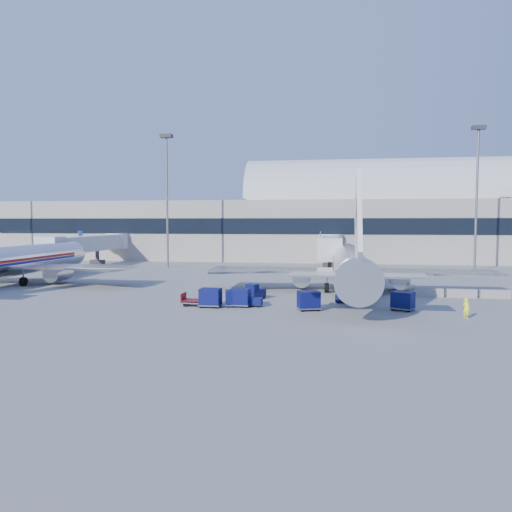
% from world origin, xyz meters
% --- Properties ---
extents(ground, '(260.00, 260.00, 0.00)m').
position_xyz_m(ground, '(0.00, 0.00, 0.00)').
color(ground, gray).
rests_on(ground, ground).
extents(terminal, '(170.00, 28.15, 21.00)m').
position_xyz_m(terminal, '(-13.60, 55.96, 7.52)').
color(terminal, '#B2AA9E').
rests_on(terminal, ground).
extents(airliner_main, '(32.00, 37.26, 12.07)m').
position_xyz_m(airliner_main, '(10.00, 4.51, 2.93)').
color(airliner_main, silver).
rests_on(airliner_main, ground).
extents(airliner_mid, '(32.00, 37.26, 12.07)m').
position_xyz_m(airliner_mid, '(-32.00, 4.51, 2.93)').
color(airliner_mid, silver).
rests_on(airliner_mid, ground).
extents(jetbridge_near, '(4.40, 27.50, 6.25)m').
position_xyz_m(jetbridge_near, '(7.60, 30.81, 3.93)').
color(jetbridge_near, silver).
rests_on(jetbridge_near, ground).
extents(jetbridge_mid, '(4.40, 27.50, 6.25)m').
position_xyz_m(jetbridge_mid, '(-34.40, 30.81, 3.93)').
color(jetbridge_mid, silver).
rests_on(jetbridge_mid, ground).
extents(mast_west, '(2.00, 1.20, 22.60)m').
position_xyz_m(mast_west, '(-20.00, 30.00, 14.79)').
color(mast_west, slate).
rests_on(mast_west, ground).
extents(mast_east, '(2.00, 1.20, 22.60)m').
position_xyz_m(mast_east, '(30.00, 30.00, 14.79)').
color(mast_east, slate).
rests_on(mast_east, ground).
extents(barrier_near, '(3.00, 0.55, 0.90)m').
position_xyz_m(barrier_near, '(18.00, 2.00, 0.45)').
color(barrier_near, '#9E9E96').
rests_on(barrier_near, ground).
extents(barrier_mid, '(3.00, 0.55, 0.90)m').
position_xyz_m(barrier_mid, '(21.30, 2.00, 0.45)').
color(barrier_mid, '#9E9E96').
rests_on(barrier_mid, ground).
extents(barrier_far, '(3.00, 0.55, 0.90)m').
position_xyz_m(barrier_far, '(24.60, 2.00, 0.45)').
color(barrier_far, '#9E9E96').
rests_on(barrier_far, ground).
extents(tug_lead, '(2.11, 1.15, 1.34)m').
position_xyz_m(tug_lead, '(0.45, -6.65, 0.61)').
color(tug_lead, '#090E49').
rests_on(tug_lead, ground).
extents(tug_right, '(2.16, 1.32, 1.32)m').
position_xyz_m(tug_right, '(9.28, -3.36, 0.60)').
color(tug_right, '#090E49').
rests_on(tug_right, ground).
extents(tug_left, '(2.07, 2.74, 1.60)m').
position_xyz_m(tug_left, '(0.19, -2.46, 0.73)').
color(tug_left, '#090E49').
rests_on(tug_left, ground).
extents(cart_train_a, '(1.94, 1.51, 1.66)m').
position_xyz_m(cart_train_a, '(-0.47, -7.05, 0.89)').
color(cart_train_a, '#090E49').
rests_on(cart_train_a, ground).
extents(cart_train_b, '(2.00, 1.69, 1.55)m').
position_xyz_m(cart_train_b, '(-0.96, -7.05, 0.83)').
color(cart_train_b, '#090E49').
rests_on(cart_train_b, ground).
extents(cart_train_c, '(2.02, 1.56, 1.75)m').
position_xyz_m(cart_train_c, '(-3.08, -7.68, 0.93)').
color(cart_train_c, '#090E49').
rests_on(cart_train_c, ground).
extents(cart_solo_near, '(2.31, 2.00, 1.72)m').
position_xyz_m(cart_solo_near, '(5.94, -7.91, 0.92)').
color(cart_solo_near, '#090E49').
rests_on(cart_solo_near, ground).
extents(cart_solo_far, '(2.36, 2.15, 1.68)m').
position_xyz_m(cart_solo_far, '(14.22, -6.70, 0.90)').
color(cart_solo_far, '#090E49').
rests_on(cart_solo_far, ground).
extents(cart_open_red, '(2.26, 1.63, 0.59)m').
position_xyz_m(cart_open_red, '(-4.75, -7.20, 0.42)').
color(cart_open_red, slate).
rests_on(cart_open_red, ground).
extents(ramp_worker, '(0.69, 0.74, 1.69)m').
position_xyz_m(ramp_worker, '(18.83, -9.66, 0.84)').
color(ramp_worker, '#EFFF1A').
rests_on(ramp_worker, ground).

